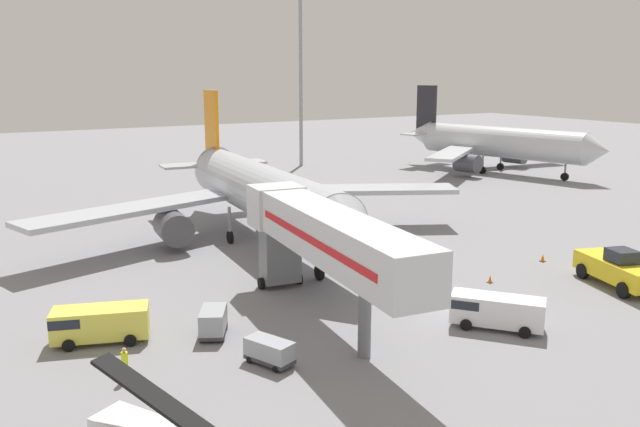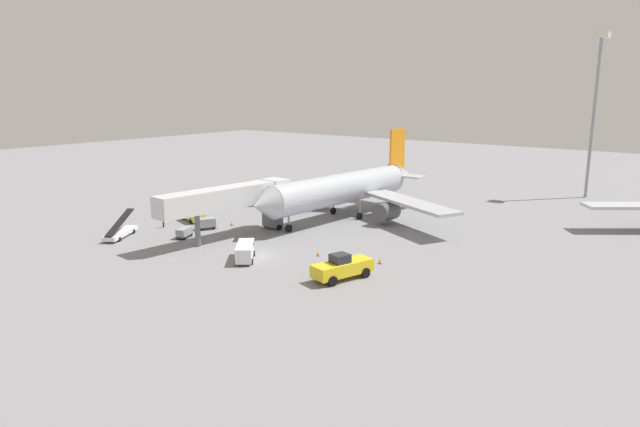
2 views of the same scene
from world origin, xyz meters
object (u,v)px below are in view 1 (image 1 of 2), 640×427
at_px(jet_bridge, 320,235).
at_px(service_van_far_center, 98,323).
at_px(baggage_cart_near_right, 213,321).
at_px(safety_cone_charlie, 210,307).
at_px(safety_cone_bravo, 543,258).
at_px(airplane_at_gate, 259,192).
at_px(apron_light_mast, 300,38).
at_px(safety_cone_alpha, 490,279).
at_px(service_van_mid_center, 494,310).
at_px(baggage_cart_mid_left, 270,351).
at_px(ground_crew_worker_foreground, 125,363).
at_px(pushback_tug, 618,269).
at_px(airplane_background, 495,143).

xyz_separation_m(jet_bridge, service_van_far_center, (-12.44, 3.29, -4.21)).
relative_size(baggage_cart_near_right, safety_cone_charlie, 5.06).
height_order(service_van_far_center, safety_cone_bravo, service_van_far_center).
xyz_separation_m(airplane_at_gate, safety_cone_charlie, (-10.14, -14.39, -4.23)).
bearing_deg(service_van_far_center, apron_light_mast, 52.36).
bearing_deg(baggage_cart_near_right, safety_cone_alpha, -2.34).
xyz_separation_m(safety_cone_alpha, apron_light_mast, (16.81, 59.55, 19.63)).
xyz_separation_m(service_van_mid_center, safety_cone_charlie, (-13.54, 10.97, -0.86)).
distance_m(baggage_cart_mid_left, apron_light_mast, 75.76).
height_order(baggage_cart_mid_left, apron_light_mast, apron_light_mast).
relative_size(ground_crew_worker_foreground, safety_cone_bravo, 2.81).
distance_m(pushback_tug, safety_cone_alpha, 8.79).
bearing_deg(service_van_mid_center, airplane_at_gate, 97.64).
xyz_separation_m(baggage_cart_near_right, ground_crew_worker_foreground, (-5.75, -3.06, 0.03)).
bearing_deg(safety_cone_bravo, safety_cone_charlie, 174.13).
distance_m(ground_crew_worker_foreground, airplane_background, 76.88).
bearing_deg(safety_cone_bravo, ground_crew_worker_foreground, -173.17).
relative_size(baggage_cart_near_right, safety_cone_alpha, 5.19).
height_order(airplane_at_gate, jet_bridge, airplane_at_gate).
xyz_separation_m(safety_cone_charlie, apron_light_mast, (36.27, 54.92, 19.62)).
bearing_deg(jet_bridge, apron_light_mast, 62.53).
relative_size(pushback_tug, service_van_mid_center, 1.37).
bearing_deg(baggage_cart_mid_left, safety_cone_bravo, 12.44).
relative_size(safety_cone_alpha, safety_cone_bravo, 0.90).
bearing_deg(safety_cone_alpha, pushback_tug, -35.70).
bearing_deg(service_van_far_center, safety_cone_bravo, -2.41).
distance_m(jet_bridge, safety_cone_charlie, 8.68).
bearing_deg(apron_light_mast, baggage_cart_near_right, -122.58).
height_order(jet_bridge, baggage_cart_near_right, jet_bridge).
bearing_deg(pushback_tug, baggage_cart_near_right, 167.93).
distance_m(airplane_at_gate, safety_cone_charlie, 18.10).
relative_size(baggage_cart_near_right, apron_light_mast, 0.10).
height_order(safety_cone_alpha, airplane_background, airplane_background).
height_order(pushback_tug, apron_light_mast, apron_light_mast).
distance_m(pushback_tug, service_van_mid_center, 13.07).
relative_size(airplane_at_gate, ground_crew_worker_foreground, 23.62).
height_order(airplane_at_gate, service_van_mid_center, airplane_at_gate).
xyz_separation_m(pushback_tug, service_van_mid_center, (-13.01, -1.25, -0.15)).
distance_m(service_van_mid_center, ground_crew_worker_foreground, 20.94).
height_order(ground_crew_worker_foreground, safety_cone_alpha, ground_crew_worker_foreground).
bearing_deg(baggage_cart_near_right, service_van_mid_center, -25.95).
bearing_deg(airplane_background, airplane_at_gate, -157.71).
bearing_deg(airplane_at_gate, apron_light_mast, 57.19).
bearing_deg(service_van_mid_center, baggage_cart_mid_left, 170.68).
bearing_deg(apron_light_mast, ground_crew_worker_foreground, -125.01).
height_order(service_van_mid_center, safety_cone_bravo, service_van_mid_center).
xyz_separation_m(ground_crew_worker_foreground, airplane_background, (65.02, 40.87, 3.55)).
relative_size(service_van_far_center, baggage_cart_mid_left, 1.94).
relative_size(jet_bridge, service_van_mid_center, 3.88).
relative_size(service_van_mid_center, baggage_cart_mid_left, 1.84).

